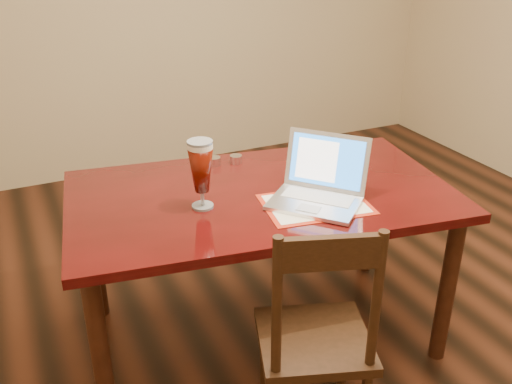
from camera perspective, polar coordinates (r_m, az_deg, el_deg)
name	(u,v)px	position (r m, az deg, el deg)	size (l,w,h in m)	color
ground	(345,334)	(2.95, 8.90, -13.90)	(5.00, 5.00, 0.00)	black
dining_table	(261,209)	(2.53, 0.55, -1.70)	(1.79, 1.18, 1.07)	#440909
dining_chair	(316,339)	(2.19, 6.04, -14.43)	(0.52, 0.51, 0.98)	#331B0E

